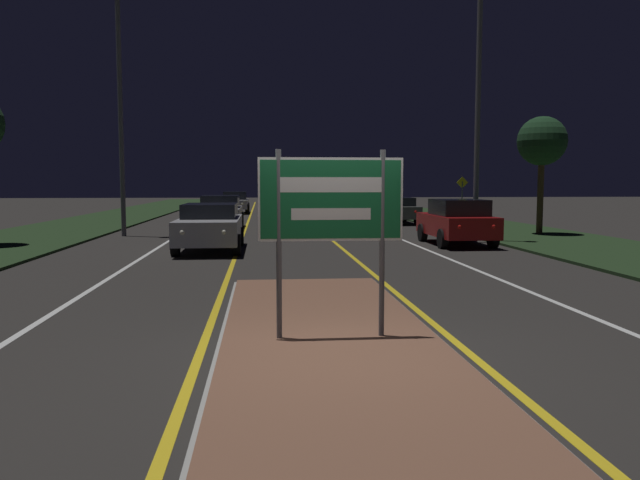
{
  "coord_description": "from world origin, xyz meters",
  "views": [
    {
      "loc": [
        -0.86,
        -7.24,
        2.07
      ],
      "look_at": [
        0.0,
        2.07,
        1.21
      ],
      "focal_mm": 35.0,
      "sensor_mm": 36.0,
      "label": 1
    }
  ],
  "objects": [
    {
      "name": "verge_left",
      "position": [
        -9.5,
        20.0,
        0.04
      ],
      "size": [
        5.0,
        100.0,
        0.08
      ],
      "color": "#1E3319",
      "rests_on": "ground_plane"
    },
    {
      "name": "centre_line_yellow_right",
      "position": [
        1.64,
        25.0,
        0.0
      ],
      "size": [
        0.12,
        70.0,
        0.01
      ],
      "color": "gold",
      "rests_on": "ground_plane"
    },
    {
      "name": "car_receding_2",
      "position": [
        5.54,
        35.83,
        0.74
      ],
      "size": [
        1.85,
        4.61,
        1.39
      ],
      "color": "maroon",
      "rests_on": "ground_plane"
    },
    {
      "name": "car_approaching_2",
      "position": [
        -2.7,
        35.5,
        0.78
      ],
      "size": [
        1.85,
        4.4,
        1.47
      ],
      "color": "#B7B7BC",
      "rests_on": "ground_plane"
    },
    {
      "name": "centre_line_yellow_left",
      "position": [
        -1.64,
        25.0,
        0.0
      ],
      "size": [
        0.12,
        70.0,
        0.01
      ],
      "color": "gold",
      "rests_on": "ground_plane"
    },
    {
      "name": "car_receding_0",
      "position": [
        5.61,
        13.04,
        0.79
      ],
      "size": [
        1.86,
        4.06,
        1.52
      ],
      "color": "maroon",
      "rests_on": "ground_plane"
    },
    {
      "name": "highway_sign",
      "position": [
        0.0,
        0.57,
        1.76
      ],
      "size": [
        1.83,
        0.07,
        2.39
      ],
      "color": "#56565B",
      "rests_on": "median_island"
    },
    {
      "name": "edge_line_white_right",
      "position": [
        7.2,
        25.0,
        0.0
      ],
      "size": [
        0.1,
        70.0,
        0.01
      ],
      "color": "silver",
      "rests_on": "ground_plane"
    },
    {
      "name": "lane_line_white_right",
      "position": [
        4.2,
        25.0,
        0.0
      ],
      "size": [
        0.12,
        70.0,
        0.01
      ],
      "color": "silver",
      "rests_on": "ground_plane"
    },
    {
      "name": "warning_sign",
      "position": [
        9.3,
        23.84,
        1.47
      ],
      "size": [
        0.6,
        0.06,
        2.3
      ],
      "color": "#56565B",
      "rests_on": "verge_right"
    },
    {
      "name": "verge_right",
      "position": [
        9.5,
        20.0,
        0.04
      ],
      "size": [
        5.0,
        100.0,
        0.08
      ],
      "color": "#1E3319",
      "rests_on": "ground_plane"
    },
    {
      "name": "lane_line_white_left",
      "position": [
        -4.2,
        25.0,
        0.0
      ],
      "size": [
        0.12,
        70.0,
        0.01
      ],
      "color": "silver",
      "rests_on": "ground_plane"
    },
    {
      "name": "streetlight_right_near",
      "position": [
        6.5,
        13.76,
        6.08
      ],
      "size": [
        0.48,
        0.48,
        9.93
      ],
      "color": "#56565B",
      "rests_on": "ground_plane"
    },
    {
      "name": "ground_plane",
      "position": [
        0.0,
        0.0,
        0.0
      ],
      "size": [
        160.0,
        160.0,
        0.0
      ],
      "primitive_type": "plane",
      "color": "#282623"
    },
    {
      "name": "car_receding_1",
      "position": [
        5.84,
        24.16,
        0.71
      ],
      "size": [
        1.98,
        4.66,
        1.33
      ],
      "color": "#4C514C",
      "rests_on": "ground_plane"
    },
    {
      "name": "streetlight_left_near",
      "position": [
        -6.25,
        17.53,
        6.7
      ],
      "size": [
        0.56,
        0.56,
        10.24
      ],
      "color": "#56565B",
      "rests_on": "ground_plane"
    },
    {
      "name": "roadside_palm_right",
      "position": [
        9.92,
        16.17,
        3.63
      ],
      "size": [
        1.9,
        1.9,
        4.55
      ],
      "color": "#4C3823",
      "rests_on": "verge_right"
    },
    {
      "name": "median_island",
      "position": [
        0.0,
        0.57,
        0.04
      ],
      "size": [
        2.89,
        9.78,
        0.1
      ],
      "color": "#999993",
      "rests_on": "ground_plane"
    },
    {
      "name": "car_approaching_0",
      "position": [
        -2.46,
        12.01,
        0.76
      ],
      "size": [
        1.95,
        4.51,
        1.43
      ],
      "color": "#B7B7BC",
      "rests_on": "ground_plane"
    },
    {
      "name": "car_approaching_1",
      "position": [
        -2.75,
        21.1,
        0.8
      ],
      "size": [
        1.97,
        4.49,
        1.5
      ],
      "color": "#B7B7BC",
      "rests_on": "ground_plane"
    },
    {
      "name": "edge_line_white_left",
      "position": [
        -7.2,
        25.0,
        0.0
      ],
      "size": [
        0.1,
        70.0,
        0.01
      ],
      "color": "silver",
      "rests_on": "ground_plane"
    }
  ]
}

